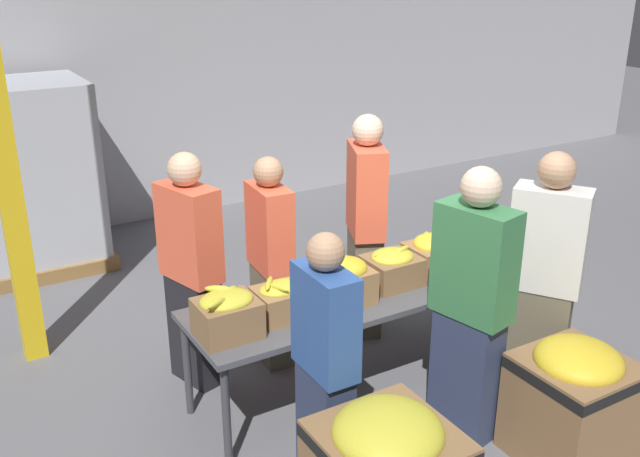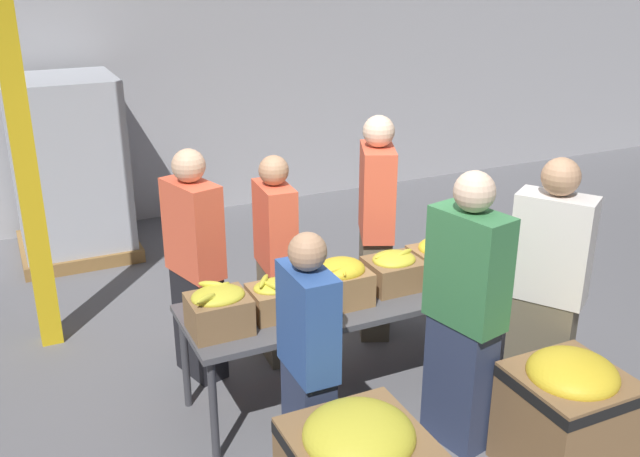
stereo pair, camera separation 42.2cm
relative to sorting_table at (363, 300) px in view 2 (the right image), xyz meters
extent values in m
plane|color=slate|center=(0.00, 0.00, -0.70)|extent=(30.00, 30.00, 0.00)
cube|color=#A8A8AD|center=(0.00, 4.16, 1.30)|extent=(16.00, 0.08, 4.00)
cube|color=#4C4C51|center=(0.00, 0.00, 0.03)|extent=(2.45, 0.76, 0.04)
cylinder|color=#38383D|center=(-1.16, -0.32, -0.34)|extent=(0.05, 0.05, 0.71)
cylinder|color=#38383D|center=(1.16, -0.32, -0.34)|extent=(0.05, 0.05, 0.71)
cylinder|color=#38383D|center=(-1.16, 0.32, -0.34)|extent=(0.05, 0.05, 0.71)
cylinder|color=#38383D|center=(1.16, 0.32, -0.34)|extent=(0.05, 0.05, 0.71)
cube|color=olive|center=(-1.03, -0.09, 0.17)|extent=(0.36, 0.31, 0.23)
ellipsoid|color=gold|center=(-1.03, -0.09, 0.29)|extent=(0.32, 0.27, 0.10)
ellipsoid|color=gold|center=(-1.13, -0.17, 0.33)|extent=(0.15, 0.11, 0.05)
ellipsoid|color=gold|center=(-1.12, -0.17, 0.32)|extent=(0.16, 0.08, 0.04)
ellipsoid|color=gold|center=(-1.00, -0.04, 0.32)|extent=(0.15, 0.11, 0.04)
ellipsoid|color=gold|center=(-1.04, 0.01, 0.33)|extent=(0.16, 0.13, 0.05)
cube|color=olive|center=(-0.63, -0.04, 0.15)|extent=(0.36, 0.28, 0.19)
ellipsoid|color=gold|center=(-0.63, -0.04, 0.25)|extent=(0.32, 0.22, 0.08)
ellipsoid|color=gold|center=(-0.71, -0.01, 0.29)|extent=(0.15, 0.18, 0.05)
ellipsoid|color=gold|center=(-0.69, -0.09, 0.29)|extent=(0.10, 0.16, 0.04)
ellipsoid|color=gold|center=(-0.51, -0.05, 0.27)|extent=(0.16, 0.17, 0.06)
ellipsoid|color=gold|center=(-0.54, -0.05, 0.29)|extent=(0.08, 0.15, 0.05)
cube|color=olive|center=(-0.20, -0.06, 0.17)|extent=(0.36, 0.31, 0.23)
ellipsoid|color=gold|center=(-0.20, -0.06, 0.29)|extent=(0.32, 0.29, 0.14)
ellipsoid|color=gold|center=(-0.23, -0.13, 0.33)|extent=(0.19, 0.06, 0.05)
ellipsoid|color=gold|center=(-0.27, -0.01, 0.32)|extent=(0.22, 0.07, 0.05)
ellipsoid|color=gold|center=(-0.19, -0.11, 0.32)|extent=(0.13, 0.16, 0.05)
ellipsoid|color=gold|center=(-0.21, -0.11, 0.32)|extent=(0.10, 0.21, 0.04)
cube|color=olive|center=(0.23, -0.01, 0.15)|extent=(0.36, 0.32, 0.20)
ellipsoid|color=gold|center=(0.23, -0.01, 0.26)|extent=(0.30, 0.27, 0.09)
ellipsoid|color=gold|center=(0.18, 0.03, 0.29)|extent=(0.18, 0.09, 0.05)
ellipsoid|color=gold|center=(0.30, -0.02, 0.30)|extent=(0.16, 0.10, 0.05)
cube|color=olive|center=(0.60, 0.01, 0.16)|extent=(0.36, 0.32, 0.21)
ellipsoid|color=yellow|center=(0.60, 0.01, 0.27)|extent=(0.29, 0.28, 0.13)
ellipsoid|color=yellow|center=(0.60, 0.10, 0.30)|extent=(0.13, 0.14, 0.05)
ellipsoid|color=yellow|center=(0.65, -0.06, 0.31)|extent=(0.11, 0.15, 0.04)
cube|color=olive|center=(1.02, 0.08, 0.16)|extent=(0.36, 0.33, 0.21)
ellipsoid|color=yellow|center=(1.02, 0.08, 0.26)|extent=(0.32, 0.28, 0.09)
ellipsoid|color=yellow|center=(0.96, 0.07, 0.29)|extent=(0.20, 0.15, 0.05)
ellipsoid|color=yellow|center=(0.95, 0.09, 0.28)|extent=(0.19, 0.18, 0.05)
ellipsoid|color=yellow|center=(1.07, 0.10, 0.30)|extent=(0.14, 0.05, 0.04)
ellipsoid|color=yellow|center=(1.11, 0.06, 0.29)|extent=(0.18, 0.18, 0.05)
cube|color=#6B604C|center=(0.48, 0.69, -0.27)|extent=(0.37, 0.46, 0.84)
cube|color=#EA5B3D|center=(0.48, 0.69, 0.50)|extent=(0.41, 0.53, 0.70)
sphere|color=beige|center=(0.48, 0.69, 0.96)|extent=(0.24, 0.24, 0.24)
cube|color=#2D3856|center=(-0.71, -0.69, -0.33)|extent=(0.19, 0.35, 0.73)
cube|color=#2D5199|center=(-0.71, -0.69, 0.34)|extent=(0.21, 0.42, 0.61)
sphere|color=tan|center=(-0.71, -0.69, 0.75)|extent=(0.21, 0.21, 0.21)
cube|color=#2D3856|center=(0.27, -0.76, -0.28)|extent=(0.30, 0.44, 0.84)
cube|color=#387A47|center=(0.27, -0.76, 0.49)|extent=(0.33, 0.51, 0.69)
sphere|color=beige|center=(0.27, -0.76, 0.96)|extent=(0.24, 0.24, 0.24)
cube|color=#6B604C|center=(0.94, -0.70, -0.28)|extent=(0.40, 0.45, 0.83)
cube|color=silver|center=(0.94, -0.70, 0.48)|extent=(0.46, 0.52, 0.69)
sphere|color=tan|center=(0.94, -0.70, 0.94)|extent=(0.23, 0.23, 0.23)
cube|color=black|center=(-0.96, 0.68, -0.29)|extent=(0.31, 0.43, 0.80)
cube|color=#EA5B3D|center=(-0.96, 0.68, 0.44)|extent=(0.34, 0.50, 0.66)
sphere|color=#DBAD89|center=(-0.96, 0.68, 0.88)|extent=(0.23, 0.23, 0.23)
cube|color=#6B604C|center=(-0.37, 0.65, -0.32)|extent=(0.22, 0.37, 0.75)
cube|color=#EA5B3D|center=(-0.37, 0.65, 0.37)|extent=(0.24, 0.44, 0.62)
sphere|color=tan|center=(-0.37, 0.65, 0.78)|extent=(0.21, 0.21, 0.21)
cube|color=black|center=(-0.71, -1.27, -0.07)|extent=(0.66, 0.66, 0.07)
ellipsoid|color=gold|center=(-0.71, -1.27, 0.00)|extent=(0.56, 0.56, 0.23)
cube|color=olive|center=(0.65, -1.27, -0.36)|extent=(0.60, 0.60, 0.66)
cube|color=black|center=(0.65, -1.27, -0.09)|extent=(0.61, 0.61, 0.07)
ellipsoid|color=gold|center=(0.65, -1.27, -0.02)|extent=(0.51, 0.51, 0.21)
cube|color=gold|center=(-1.92, 1.63, 1.30)|extent=(0.16, 0.16, 4.00)
cube|color=olive|center=(-1.46, 3.43, -0.63)|extent=(1.13, 1.13, 0.13)
cube|color=#B2B7C1|center=(-1.46, 3.43, 0.27)|extent=(1.04, 1.04, 1.67)
camera|label=1|loc=(-2.47, -3.59, 2.18)|focal=40.00mm
camera|label=2|loc=(-2.10, -3.79, 2.18)|focal=40.00mm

